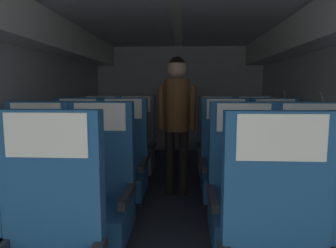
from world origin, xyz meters
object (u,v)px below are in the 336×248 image
object	(u,v)px
seat_c_left_window	(77,165)
seat_b_left_aisle	(99,196)
seat_c_right_aisle	(275,168)
seat_d_right_aisle	(254,150)
seat_c_left_aisle	(123,166)
seat_d_left_window	(100,148)
seat_d_right_window	(217,149)
seat_d_left_aisle	(135,149)
seat_b_right_aisle	(310,200)
seat_c_right_window	(226,167)
seat_b_left_window	(34,195)
flight_attendant	(177,111)
seat_b_right_window	(244,199)

from	to	relation	value
seat_c_left_window	seat_b_left_aisle	bearing A→B (deg)	-60.92
seat_c_right_aisle	seat_d_right_aisle	distance (m)	0.84
seat_c_right_aisle	seat_c_left_aisle	bearing A→B (deg)	-179.65
seat_c_right_aisle	seat_d_left_window	bearing A→B (deg)	157.25
seat_c_right_aisle	seat_d_right_aisle	bearing A→B (deg)	90.54
seat_d_right_aisle	seat_d_right_window	bearing A→B (deg)	-179.67
seat_d_left_aisle	seat_b_right_aisle	bearing A→B (deg)	-48.04
seat_c_right_aisle	seat_c_right_window	bearing A→B (deg)	179.84
seat_b_left_window	seat_c_right_aisle	size ratio (longest dim) A/B	1.00
seat_b_left_aisle	seat_d_left_window	xyz separation A→B (m)	(-0.47, 1.67, 0.00)
seat_b_left_window	seat_c_right_window	world-z (taller)	same
seat_b_left_aisle	seat_d_right_window	xyz separation A→B (m)	(1.03, 1.68, 0.00)
seat_d_right_aisle	seat_c_right_aisle	bearing A→B (deg)	-89.46
seat_d_right_aisle	seat_c_left_aisle	bearing A→B (deg)	-150.52
seat_d_right_aisle	flight_attendant	xyz separation A→B (m)	(-0.97, -0.33, 0.51)
seat_d_left_aisle	seat_c_left_aisle	bearing A→B (deg)	-89.43
seat_b_right_aisle	seat_d_left_window	size ratio (longest dim) A/B	1.00
seat_c_left_window	seat_d_left_window	distance (m)	0.83
seat_c_right_window	seat_d_left_aisle	size ratio (longest dim) A/B	1.00
seat_b_right_window	seat_c_left_window	size ratio (longest dim) A/B	1.00
seat_d_right_window	flight_attendant	distance (m)	0.79
seat_d_left_aisle	seat_b_left_aisle	bearing A→B (deg)	-89.65
seat_d_left_window	flight_attendant	bearing A→B (deg)	-17.57
seat_d_left_window	seat_b_right_window	bearing A→B (deg)	-48.12
seat_d_right_window	seat_c_left_window	bearing A→B (deg)	-150.70
seat_c_left_aisle	seat_d_right_aisle	bearing A→B (deg)	29.48
seat_c_right_window	flight_attendant	size ratio (longest dim) A/B	0.72
seat_b_right_window	seat_d_right_window	distance (m)	1.68
seat_b_right_aisle	seat_d_left_window	distance (m)	2.56
seat_c_right_aisle	seat_c_right_window	distance (m)	0.48
seat_c_left_aisle	seat_c_right_aisle	world-z (taller)	same
seat_c_right_aisle	seat_d_right_aisle	size ratio (longest dim) A/B	1.00
seat_b_left_aisle	seat_d_left_window	size ratio (longest dim) A/B	1.00
seat_b_left_aisle	seat_d_left_aisle	world-z (taller)	same
seat_d_left_window	seat_d_right_window	distance (m)	1.50
seat_c_left_aisle	seat_d_left_aisle	bearing A→B (deg)	90.57
seat_d_left_aisle	seat_d_right_aisle	xyz separation A→B (m)	(1.50, 0.01, 0.00)
seat_b_left_aisle	seat_d_left_window	bearing A→B (deg)	105.63
seat_c_left_aisle	seat_d_right_window	xyz separation A→B (m)	(1.03, 0.84, 0.00)
seat_c_right_window	seat_d_right_window	world-z (taller)	same
seat_b_left_window	seat_c_right_aisle	xyz separation A→B (m)	(1.97, 0.85, 0.00)
seat_c_left_aisle	seat_d_right_window	distance (m)	1.33
seat_b_left_window	seat_c_left_window	distance (m)	0.85
seat_d_left_aisle	flight_attendant	xyz separation A→B (m)	(0.54, -0.32, 0.51)
seat_c_right_aisle	seat_d_right_aisle	world-z (taller)	same
seat_c_left_window	seat_c_left_aisle	world-z (taller)	same
seat_b_right_aisle	flight_attendant	distance (m)	1.73
seat_b_left_window	seat_c_left_aisle	bearing A→B (deg)	60.87
seat_b_right_window	seat_c_left_window	distance (m)	1.71
seat_c_left_aisle	seat_d_left_window	bearing A→B (deg)	119.11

